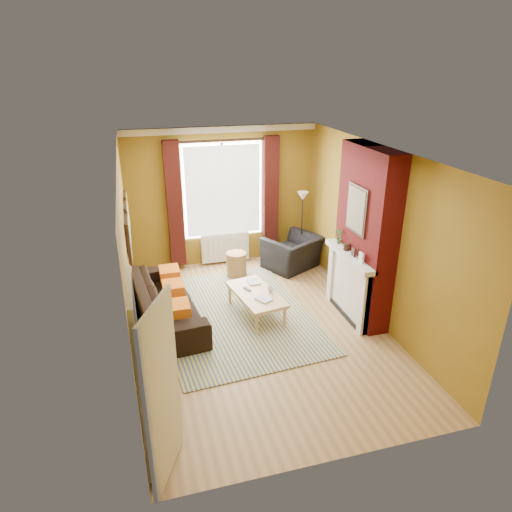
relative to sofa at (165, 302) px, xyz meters
name	(u,v)px	position (x,y,z in m)	size (l,w,h in m)	color
ground	(260,328)	(1.42, -0.66, -0.34)	(5.50, 5.50, 0.00)	olive
room_walls	(294,238)	(2.05, -0.37, 1.04)	(3.82, 5.54, 2.83)	olive
striped_rug	(234,315)	(1.10, -0.16, -0.33)	(2.65, 3.51, 0.02)	#2D4B7E
sofa	(165,302)	(0.00, 0.00, 0.00)	(2.32, 0.91, 0.68)	black
armchair	(292,252)	(2.69, 1.39, 0.00)	(1.03, 0.90, 0.67)	black
coffee_table	(256,295)	(1.47, -0.23, 0.03)	(0.81, 1.32, 0.41)	#D8B07C
wicker_stool	(236,264)	(1.50, 1.31, -0.09)	(0.52, 0.52, 0.49)	#9C7343
floor_lamp	(302,207)	(2.97, 1.63, 0.86)	(0.29, 0.29, 1.52)	black
book_a	(259,301)	(1.44, -0.54, 0.08)	(0.19, 0.26, 0.02)	#999999
book_b	(248,282)	(1.43, 0.16, 0.08)	(0.21, 0.28, 0.02)	#999999
mug	(270,290)	(1.70, -0.28, 0.12)	(0.10, 0.10, 0.09)	#999999
tv_remote	(247,289)	(1.36, -0.09, 0.08)	(0.11, 0.17, 0.02)	#262628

